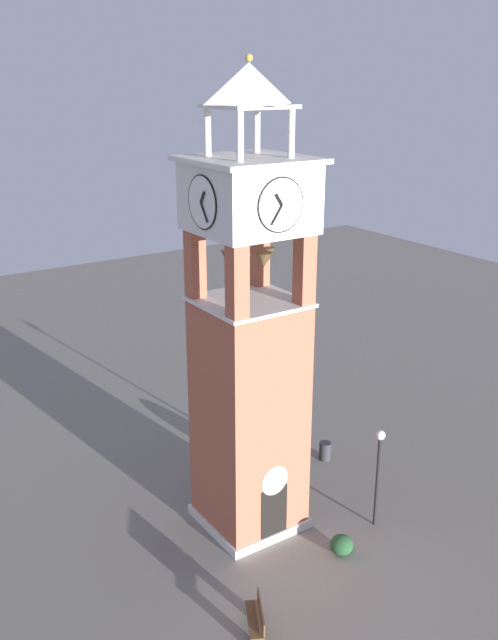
{
  "coord_description": "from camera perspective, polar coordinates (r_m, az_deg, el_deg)",
  "views": [
    {
      "loc": [
        -12.39,
        -18.59,
        15.86
      ],
      "look_at": [
        0.0,
        0.0,
        8.03
      ],
      "focal_mm": 39.02,
      "sensor_mm": 36.0,
      "label": 1
    }
  ],
  "objects": [
    {
      "name": "park_bench",
      "position": [
        22.72,
        0.65,
        -23.28
      ],
      "size": [
        1.13,
        1.62,
        0.95
      ],
      "color": "brown",
      "rests_on": "ground"
    },
    {
      "name": "clock_tower",
      "position": [
        24.11,
        0.0,
        -2.8
      ],
      "size": [
        3.78,
        3.78,
        16.52
      ],
      "color": "#AD5B42",
      "rests_on": "ground"
    },
    {
      "name": "lamp_post",
      "position": [
        26.11,
        10.58,
        -11.26
      ],
      "size": [
        0.36,
        0.36,
        3.93
      ],
      "color": "black",
      "rests_on": "ground"
    },
    {
      "name": "shrub_near_entry",
      "position": [
        30.5,
        -0.08,
        -10.81
      ],
      "size": [
        0.96,
        0.96,
        1.1
      ],
      "primitive_type": "ellipsoid",
      "color": "#234C28",
      "rests_on": "ground"
    },
    {
      "name": "trash_bin",
      "position": [
        31.09,
        6.26,
        -10.62
      ],
      "size": [
        0.52,
        0.52,
        0.8
      ],
      "primitive_type": "cylinder",
      "color": "#2D2D33",
      "rests_on": "ground"
    },
    {
      "name": "ground",
      "position": [
        27.39,
        0.0,
        -16.06
      ],
      "size": [
        80.0,
        80.0,
        0.0
      ],
      "primitive_type": "plane",
      "color": "gray"
    },
    {
      "name": "shrub_left_of_tower",
      "position": [
        25.82,
        7.59,
        -17.81
      ],
      "size": [
        0.83,
        0.83,
        0.7
      ],
      "primitive_type": "ellipsoid",
      "color": "#234C28",
      "rests_on": "ground"
    }
  ]
}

